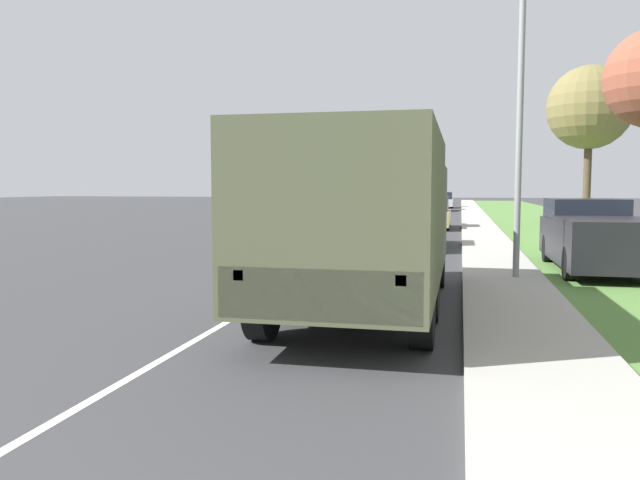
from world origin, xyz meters
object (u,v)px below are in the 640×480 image
(car_nearest_ahead, at_px, (414,229))
(lamp_post, at_px, (510,93))
(car_second_ahead, at_px, (431,214))
(car_third_ahead, at_px, (388,205))
(pickup_truck, at_px, (595,236))
(car_fourth_ahead, at_px, (438,203))
(military_truck, at_px, (367,215))
(car_farthest_ahead, at_px, (443,201))

(car_nearest_ahead, distance_m, lamp_post, 8.92)
(car_nearest_ahead, relative_size, car_second_ahead, 1.01)
(car_third_ahead, height_order, pickup_truck, pickup_truck)
(car_fourth_ahead, relative_size, pickup_truck, 0.85)
(car_second_ahead, bearing_deg, pickup_truck, -72.99)
(car_nearest_ahead, bearing_deg, car_second_ahead, 89.32)
(car_fourth_ahead, distance_m, pickup_truck, 40.44)
(car_nearest_ahead, xyz_separation_m, pickup_truck, (4.90, -5.37, 0.25))
(car_second_ahead, xyz_separation_m, pickup_truck, (4.78, -15.63, 0.15))
(military_truck, height_order, pickup_truck, military_truck)
(car_fourth_ahead, relative_size, car_farthest_ahead, 1.09)
(military_truck, relative_size, car_farthest_ahead, 1.82)
(car_nearest_ahead, bearing_deg, pickup_truck, -47.62)
(pickup_truck, distance_m, lamp_post, 4.65)
(car_farthest_ahead, bearing_deg, car_second_ahead, -89.56)
(pickup_truck, bearing_deg, lamp_post, -133.70)
(car_nearest_ahead, bearing_deg, lamp_post, -71.49)
(car_farthest_ahead, xyz_separation_m, lamp_post, (2.74, -50.76, 3.42))
(car_third_ahead, bearing_deg, car_fourth_ahead, 68.51)
(car_fourth_ahead, height_order, pickup_truck, pickup_truck)
(car_second_ahead, bearing_deg, car_fourth_ahead, 91.23)
(car_nearest_ahead, relative_size, car_fourth_ahead, 1.04)
(car_third_ahead, bearing_deg, car_farthest_ahead, 77.69)
(car_third_ahead, height_order, car_fourth_ahead, car_fourth_ahead)
(lamp_post, bearing_deg, car_third_ahead, 100.82)
(car_nearest_ahead, distance_m, car_third_ahead, 26.25)
(car_farthest_ahead, bearing_deg, car_third_ahead, -102.31)
(military_truck, relative_size, pickup_truck, 1.42)
(military_truck, distance_m, car_nearest_ahead, 11.75)
(pickup_truck, bearing_deg, car_second_ahead, 107.01)
(military_truck, bearing_deg, car_farthest_ahead, 90.20)
(military_truck, height_order, car_second_ahead, military_truck)
(car_nearest_ahead, height_order, lamp_post, lamp_post)
(military_truck, distance_m, pickup_truck, 8.01)
(car_fourth_ahead, bearing_deg, pickup_truck, -82.46)
(car_fourth_ahead, xyz_separation_m, car_farthest_ahead, (0.27, 8.27, -0.01))
(pickup_truck, bearing_deg, car_nearest_ahead, 132.38)
(car_second_ahead, xyz_separation_m, car_third_ahead, (-3.97, 15.71, -0.03))
(car_fourth_ahead, distance_m, lamp_post, 42.74)
(car_second_ahead, bearing_deg, car_nearest_ahead, -90.68)
(car_farthest_ahead, bearing_deg, car_fourth_ahead, -91.86)
(car_fourth_ahead, bearing_deg, lamp_post, -85.95)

